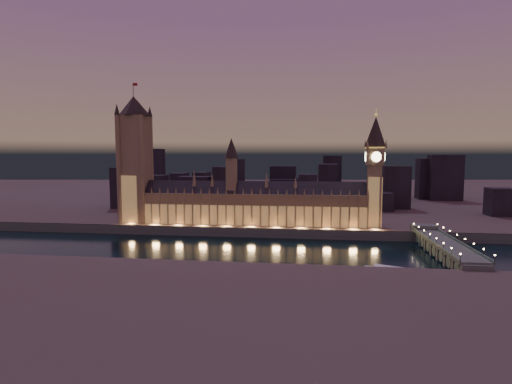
# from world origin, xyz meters

# --- Properties ---
(ground_plane) EXTENTS (2000.00, 2000.00, 0.00)m
(ground_plane) POSITION_xyz_m (0.00, 0.00, 0.00)
(ground_plane) COLOR black
(ground_plane) RESTS_ON ground
(north_bank) EXTENTS (2000.00, 960.00, 8.00)m
(north_bank) POSITION_xyz_m (0.00, 520.00, 4.00)
(north_bank) COLOR #49382F
(north_bank) RESTS_ON ground
(embankment_wall) EXTENTS (2000.00, 2.50, 8.00)m
(embankment_wall) POSITION_xyz_m (0.00, 41.00, 4.00)
(embankment_wall) COLOR #465647
(embankment_wall) RESTS_ON ground
(palace_of_westminster) EXTENTS (202.00, 21.82, 78.00)m
(palace_of_westminster) POSITION_xyz_m (0.76, 61.74, 26.37)
(palace_of_westminster) COLOR olive
(palace_of_westminster) RESTS_ON north_bank
(victoria_tower) EXTENTS (31.68, 31.68, 128.88)m
(victoria_tower) POSITION_xyz_m (-110.00, 61.93, 72.10)
(victoria_tower) COLOR olive
(victoria_tower) RESTS_ON north_bank
(elizabeth_tower) EXTENTS (18.00, 18.00, 102.14)m
(elizabeth_tower) POSITION_xyz_m (108.00, 61.92, 64.79)
(elizabeth_tower) COLOR olive
(elizabeth_tower) RESTS_ON north_bank
(westminster_bridge) EXTENTS (19.22, 113.00, 15.90)m
(westminster_bridge) POSITION_xyz_m (145.91, -3.44, 5.98)
(westminster_bridge) COLOR #465647
(westminster_bridge) RESTS_ON ground
(river_boat) EXTENTS (42.54, 24.37, 4.50)m
(river_boat) POSITION_xyz_m (101.11, -54.86, 1.56)
(river_boat) COLOR #465647
(river_boat) RESTS_ON ground
(city_backdrop) EXTENTS (460.07, 215.63, 71.79)m
(city_backdrop) POSITION_xyz_m (34.57, 244.72, 30.31)
(city_backdrop) COLOR black
(city_backdrop) RESTS_ON north_bank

